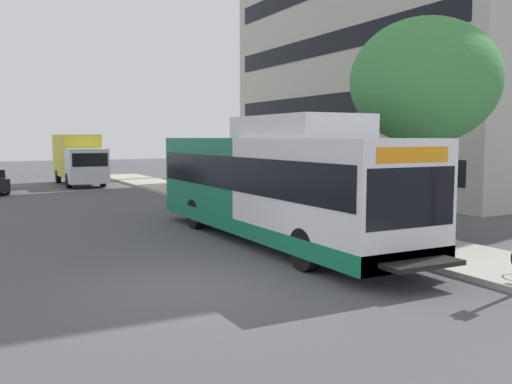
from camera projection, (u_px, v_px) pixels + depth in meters
The scene contains 6 objects.
ground_plane at pixel (101, 231), 18.38m from camera, with size 120.00×120.00×0.00m, color #4C4C51.
sidewalk_curb at pixel (312, 222), 19.86m from camera, with size 3.00×56.00×0.14m, color #A8A399.
transit_bus at pixel (273, 184), 16.32m from camera, with size 2.58×12.25×3.65m.
street_tree_near_stop at pixel (424, 82), 16.18m from camera, with size 4.30×4.30×6.38m.
box_truck_background at pixel (79, 158), 36.14m from camera, with size 2.32×7.01×3.25m.
lattice_comm_tower at pixel (277, 67), 47.96m from camera, with size 1.10×1.10×27.62m.
Camera 1 is at (-3.93, -10.47, 3.07)m, focal length 39.10 mm.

